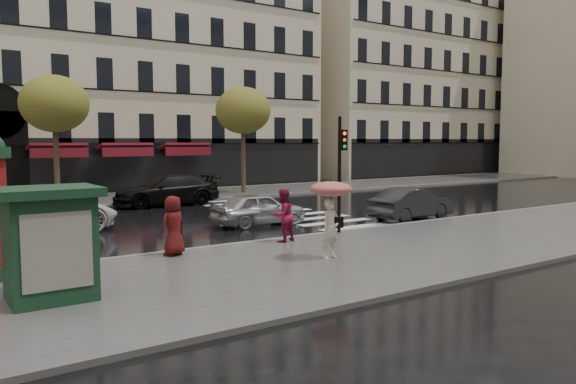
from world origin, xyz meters
TOP-DOWN VIEW (x-y plane):
  - ground at (0.00, 0.00)m, footprint 160.00×160.00m
  - near_sidewalk at (0.00, -0.50)m, footprint 90.00×7.00m
  - far_sidewalk at (0.00, 19.00)m, footprint 90.00×6.00m
  - near_kerb at (0.00, 3.00)m, footprint 90.00×0.25m
  - far_kerb at (0.00, 16.00)m, footprint 90.00×0.25m
  - zebra_crossing at (6.00, 9.60)m, footprint 3.60×11.75m
  - bldg_far_corner at (6.00, 30.00)m, footprint 26.00×14.00m
  - bldg_far_right at (34.00, 30.00)m, footprint 24.00×14.00m
  - tree_far_left at (-2.00, 18.00)m, footprint 3.40×3.40m
  - tree_far_right at (9.00, 18.00)m, footprint 3.40×3.40m
  - woman_umbrella at (0.98, -0.45)m, footprint 1.14×1.14m
  - woman_red at (1.34, 2.40)m, footprint 0.94×0.79m
  - man_burgundy at (-2.38, 2.40)m, footprint 0.94×0.75m
  - traffic_light at (3.99, 2.72)m, footprint 0.28×0.39m
  - newsstand at (-6.20, -0.35)m, footprint 1.90×1.60m
  - car_silver at (2.95, 6.47)m, footprint 3.85×1.57m
  - car_darkgrey at (9.16, 4.20)m, footprint 4.17×1.76m
  - car_white at (-4.73, 9.23)m, footprint 6.09×3.42m
  - car_black at (2.66, 15.00)m, footprint 5.49×2.34m

SIDE VIEW (x-z plane):
  - ground at x=0.00m, z-range 0.00..0.00m
  - zebra_crossing at x=6.00m, z-range 0.00..0.01m
  - near_sidewalk at x=0.00m, z-range 0.00..0.12m
  - far_sidewalk at x=0.00m, z-range 0.00..0.12m
  - near_kerb at x=0.00m, z-range 0.00..0.14m
  - far_kerb at x=0.00m, z-range 0.00..0.14m
  - car_silver at x=2.95m, z-range 0.00..1.31m
  - car_darkgrey at x=9.16m, z-range 0.00..1.34m
  - car_black at x=2.66m, z-range 0.00..1.58m
  - car_white at x=-4.73m, z-range 0.00..1.61m
  - man_burgundy at x=-2.38m, z-range 0.12..1.80m
  - woman_red at x=1.34m, z-range 0.12..1.82m
  - newsstand at x=-6.20m, z-range 0.15..2.44m
  - woman_umbrella at x=0.98m, z-range 0.47..2.65m
  - traffic_light at x=3.99m, z-range 0.55..4.60m
  - tree_far_left at x=-2.00m, z-range 1.85..8.49m
  - tree_far_right at x=9.00m, z-range 1.85..8.49m
  - bldg_far_corner at x=6.00m, z-range -0.14..22.76m
  - bldg_far_right at x=34.00m, z-range -0.14..22.76m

